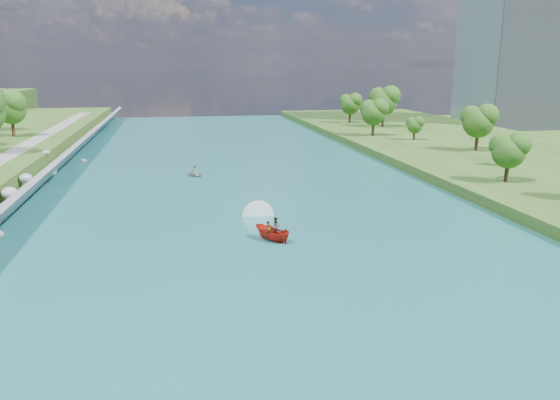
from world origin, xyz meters
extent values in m
plane|color=#2D5119|center=(0.00, 0.00, 0.00)|extent=(260.00, 260.00, 0.00)
cube|color=#1B5F66|center=(0.00, 20.00, 0.05)|extent=(55.00, 240.00, 0.10)
cube|color=slate|center=(-25.85, 20.00, 1.80)|extent=(3.54, 236.00, 4.05)
ellipsoid|color=gray|center=(-26.59, 21.78, 2.72)|extent=(1.69, 2.09, 1.27)
ellipsoid|color=gray|center=(-26.66, 29.40, 2.84)|extent=(1.61, 1.57, 1.20)
ellipsoid|color=gray|center=(-25.84, 39.79, 1.59)|extent=(1.59, 1.95, 0.95)
ellipsoid|color=gray|center=(-27.61, 46.15, 3.54)|extent=(1.19, 1.34, 0.75)
ellipsoid|color=gray|center=(-24.06, 57.15, 0.24)|extent=(1.16, 0.97, 0.75)
cube|color=gray|center=(82.50, 95.00, 30.00)|extent=(22.00, 22.00, 60.00)
ellipsoid|color=#194512|center=(-37.79, 67.99, 8.33)|extent=(5.80, 5.80, 9.67)
ellipsoid|color=#194512|center=(34.80, 21.58, 5.34)|extent=(4.61, 4.61, 7.69)
ellipsoid|color=#194512|center=(41.36, 32.70, 3.66)|extent=(2.60, 2.60, 4.33)
ellipsoid|color=#194512|center=(45.38, 47.12, 6.38)|extent=(5.86, 5.86, 9.76)
ellipsoid|color=#194512|center=(40.52, 62.90, 4.34)|extent=(3.40, 3.40, 5.67)
ellipsoid|color=#194512|center=(34.65, 71.17, 6.21)|extent=(5.65, 5.65, 9.41)
ellipsoid|color=#194512|center=(43.26, 87.30, 7.40)|extent=(7.08, 7.08, 11.80)
ellipsoid|color=#194512|center=(38.28, 98.45, 6.10)|extent=(5.52, 5.52, 9.21)
imported|color=#B2190E|center=(0.66, 7.24, 0.89)|extent=(3.75, 4.12, 1.57)
imported|color=#66605B|center=(0.26, 6.84, 1.31)|extent=(0.73, 0.59, 1.72)
imported|color=#66605B|center=(1.16, 7.74, 1.35)|extent=(0.95, 0.79, 1.79)
cube|color=white|center=(0.66, 10.24, 0.13)|extent=(0.90, 5.00, 0.06)
imported|color=gray|center=(-5.36, 40.35, 0.43)|extent=(3.66, 3.96, 0.67)
imported|color=#66605B|center=(-5.36, 40.35, 1.03)|extent=(0.77, 0.63, 1.36)
camera|label=1|loc=(-8.20, -42.22, 16.62)|focal=35.00mm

